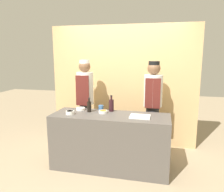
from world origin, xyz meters
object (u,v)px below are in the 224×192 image
object	(u,v)px
cup_blue	(101,108)
chef_right	(153,105)
chef_left	(85,101)
bottle_wine	(111,105)
sauce_bowl_green	(70,112)
cutting_board	(140,117)
sauce_bowl_orange	(103,112)
sauce_bowl_yellow	(81,109)
bottle_soy	(89,106)

from	to	relation	value
cup_blue	chef_right	xyz separation A→B (m)	(0.84, 0.41, 0.01)
chef_left	chef_right	world-z (taller)	chef_left
bottle_wine	sauce_bowl_green	bearing A→B (deg)	-150.31
sauce_bowl_green	cutting_board	distance (m)	1.11
sauce_bowl_green	chef_left	xyz separation A→B (m)	(0.00, 0.72, 0.04)
sauce_bowl_green	chef_right	size ratio (longest dim) A/B	0.08
cup_blue	sauce_bowl_orange	bearing A→B (deg)	-60.27
cutting_board	chef_right	world-z (taller)	chef_right
cutting_board	sauce_bowl_yellow	bearing A→B (deg)	168.44
chef_left	chef_right	xyz separation A→B (m)	(1.26, 0.00, -0.01)
bottle_soy	bottle_wine	size ratio (longest dim) A/B	0.88
chef_left	cutting_board	bearing A→B (deg)	-29.78
sauce_bowl_orange	cutting_board	world-z (taller)	sauce_bowl_orange
sauce_bowl_orange	bottle_soy	xyz separation A→B (m)	(-0.24, 0.02, 0.07)
sauce_bowl_yellow	sauce_bowl_orange	bearing A→B (deg)	-14.19
bottle_soy	bottle_wine	bearing A→B (deg)	20.47
cup_blue	chef_right	world-z (taller)	chef_right
cutting_board	chef_left	bearing A→B (deg)	150.22
cutting_board	cup_blue	size ratio (longest dim) A/B	3.07
sauce_bowl_orange	chef_right	distance (m)	0.93
sauce_bowl_yellow	sauce_bowl_orange	world-z (taller)	sauce_bowl_orange
sauce_bowl_yellow	chef_left	size ratio (longest dim) A/B	0.09
sauce_bowl_green	cutting_board	bearing A→B (deg)	4.41
bottle_wine	chef_left	bearing A→B (deg)	147.81
sauce_bowl_green	bottle_wine	distance (m)	0.69
sauce_bowl_orange	cutting_board	bearing A→B (deg)	-9.69
sauce_bowl_orange	bottle_wine	xyz separation A→B (m)	(0.10, 0.15, 0.08)
cutting_board	chef_right	size ratio (longest dim) A/B	0.18
cup_blue	chef_left	distance (m)	0.59
cutting_board	sauce_bowl_orange	bearing A→B (deg)	170.31
sauce_bowl_yellow	chef_right	bearing A→B (deg)	19.28
sauce_bowl_yellow	bottle_soy	xyz separation A→B (m)	(0.18, -0.09, 0.07)
bottle_wine	cup_blue	xyz separation A→B (m)	(-0.17, -0.04, -0.06)
bottle_soy	cup_blue	size ratio (longest dim) A/B	2.40
sauce_bowl_orange	chef_right	world-z (taller)	chef_right
cutting_board	bottle_soy	xyz separation A→B (m)	(-0.85, 0.13, 0.08)
chef_right	sauce_bowl_orange	bearing A→B (deg)	-145.66
sauce_bowl_orange	bottle_soy	world-z (taller)	bottle_soy
sauce_bowl_green	sauce_bowl_yellow	world-z (taller)	sauce_bowl_green
sauce_bowl_green	chef_left	size ratio (longest dim) A/B	0.08
sauce_bowl_orange	sauce_bowl_yellow	bearing A→B (deg)	165.81
chef_left	bottle_soy	bearing A→B (deg)	-63.67
cutting_board	cup_blue	world-z (taller)	cup_blue
bottle_soy	chef_left	bearing A→B (deg)	116.33
chef_left	sauce_bowl_orange	bearing A→B (deg)	-46.97
bottle_wine	cup_blue	world-z (taller)	bottle_wine
sauce_bowl_orange	bottle_soy	bearing A→B (deg)	174.78
sauce_bowl_orange	chef_left	world-z (taller)	chef_left
sauce_bowl_orange	chef_left	xyz separation A→B (m)	(-0.49, 0.53, 0.05)
sauce_bowl_orange	chef_right	bearing A→B (deg)	34.34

